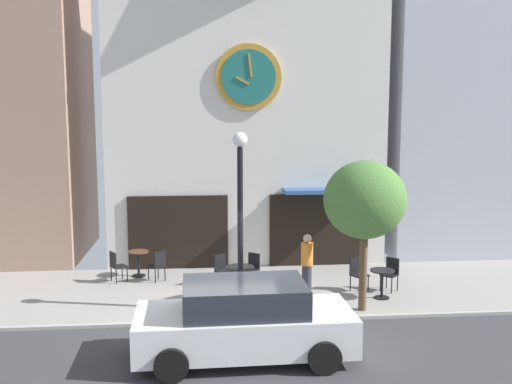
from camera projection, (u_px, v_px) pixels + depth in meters
ground_plane at (227, 338)px, 12.75m from camera, size 24.18×11.71×0.13m
clock_building at (246, 78)px, 18.87m from camera, size 8.85×3.49×11.59m
neighbor_building_right at (461, 22)px, 19.96m from camera, size 5.23×3.58×15.83m
street_lamp at (240, 222)px, 14.13m from camera, size 0.36×0.36×4.41m
street_tree at (365, 201)px, 14.11m from camera, size 2.01×1.81×3.72m
cafe_table_rightmost at (138, 260)px, 17.38m from camera, size 0.63×0.63×0.77m
cafe_table_center at (240, 274)px, 15.79m from camera, size 0.77×0.77×0.72m
cafe_table_near_curb at (382, 279)px, 15.33m from camera, size 0.65×0.65×0.76m
cafe_chair_near_lamp at (222, 268)px, 16.39m from camera, size 0.56×0.56×0.90m
cafe_chair_facing_wall at (357, 272)px, 15.99m from camera, size 0.55×0.55×0.90m
cafe_chair_by_entrance at (391, 271)px, 16.02m from camera, size 0.57×0.57×0.90m
cafe_chair_outer at (252, 266)px, 16.54m from camera, size 0.56×0.56×0.90m
cafe_chair_mid_row at (158, 264)px, 16.85m from camera, size 0.56×0.56×0.90m
cafe_chair_under_awning at (116, 264)px, 16.78m from camera, size 0.55×0.55×0.90m
pedestrian_orange at (307, 265)px, 15.46m from camera, size 0.43×0.43×1.67m
parked_car_white at (244, 321)px, 11.58m from camera, size 4.34×2.09×1.55m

